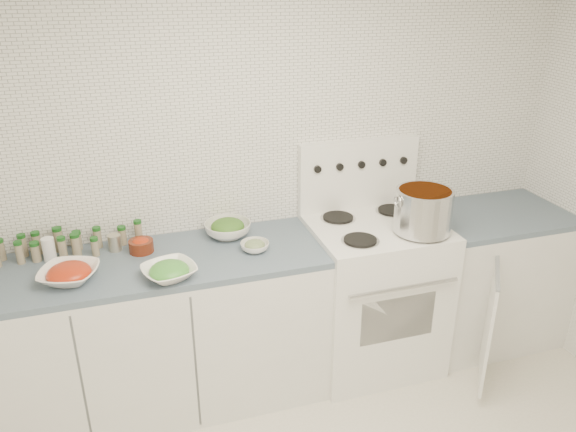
% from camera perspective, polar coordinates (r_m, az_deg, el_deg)
% --- Properties ---
extents(room_walls, '(3.54, 3.04, 2.52)m').
position_cam_1_polar(room_walls, '(1.87, 12.64, 0.39)').
color(room_walls, white).
rests_on(room_walls, ground).
extents(counter_left, '(1.85, 0.62, 0.90)m').
position_cam_1_polar(counter_left, '(3.24, -13.36, -11.53)').
color(counter_left, white).
rests_on(counter_left, ground).
extents(stove, '(0.76, 0.70, 1.36)m').
position_cam_1_polar(stove, '(3.49, 8.53, -7.41)').
color(stove, white).
rests_on(stove, ground).
extents(counter_right, '(0.89, 0.95, 0.90)m').
position_cam_1_polar(counter_right, '(3.91, 19.50, -5.80)').
color(counter_right, white).
rests_on(counter_right, ground).
extents(stock_pot, '(0.34, 0.32, 0.24)m').
position_cam_1_polar(stock_pot, '(3.18, 13.59, 0.72)').
color(stock_pot, silver).
rests_on(stock_pot, stove).
extents(bowl_tomato, '(0.35, 0.35, 0.09)m').
position_cam_1_polar(bowl_tomato, '(2.92, -21.35, -5.46)').
color(bowl_tomato, white).
rests_on(bowl_tomato, counter_left).
extents(bowl_snowpea, '(0.32, 0.32, 0.09)m').
position_cam_1_polar(bowl_snowpea, '(2.81, -11.98, -5.50)').
color(bowl_snowpea, white).
rests_on(bowl_snowpea, counter_left).
extents(bowl_broccoli, '(0.35, 0.35, 0.11)m').
position_cam_1_polar(bowl_broccoli, '(3.18, -6.14, -1.24)').
color(bowl_broccoli, white).
rests_on(bowl_broccoli, counter_left).
extents(bowl_zucchini, '(0.19, 0.19, 0.06)m').
position_cam_1_polar(bowl_zucchini, '(3.02, -3.39, -3.05)').
color(bowl_zucchini, white).
rests_on(bowl_zucchini, counter_left).
extents(bowl_pepper, '(0.13, 0.13, 0.08)m').
position_cam_1_polar(bowl_pepper, '(3.10, -14.69, -2.87)').
color(bowl_pepper, '#571E0F').
rests_on(bowl_pepper, counter_left).
extents(salt_canister, '(0.08, 0.08, 0.13)m').
position_cam_1_polar(salt_canister, '(3.15, -23.11, -3.15)').
color(salt_canister, white).
rests_on(salt_canister, counter_left).
extents(tin_can, '(0.09, 0.09, 0.09)m').
position_cam_1_polar(tin_can, '(3.15, -17.18, -2.60)').
color(tin_can, '#B1A995').
rests_on(tin_can, counter_left).
extents(spice_cluster, '(0.76, 0.16, 0.14)m').
position_cam_1_polar(spice_cluster, '(3.19, -22.23, -2.65)').
color(spice_cluster, gray).
rests_on(spice_cluster, counter_left).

